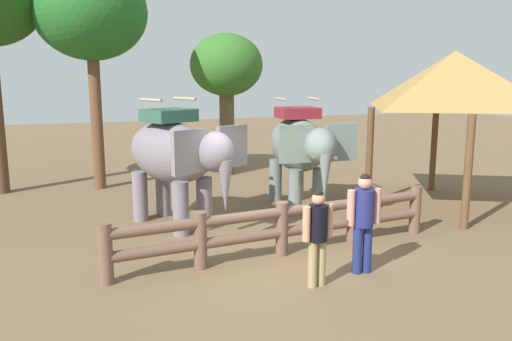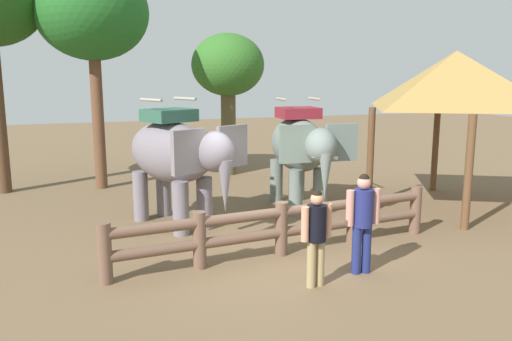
# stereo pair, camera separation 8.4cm
# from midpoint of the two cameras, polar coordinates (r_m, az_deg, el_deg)

# --- Properties ---
(ground_plane) EXTENTS (60.00, 60.00, 0.00)m
(ground_plane) POSITION_cam_midpoint_polar(r_m,az_deg,el_deg) (10.14, 2.64, -9.29)
(ground_plane) COLOR brown
(log_fence) EXTENTS (6.83, 0.89, 1.05)m
(log_fence) POSITION_cam_midpoint_polar(r_m,az_deg,el_deg) (9.96, 2.65, -6.01)
(log_fence) COLOR brown
(log_fence) RESTS_ON ground
(elephant_near_left) EXTENTS (2.64, 3.46, 2.93)m
(elephant_near_left) POSITION_cam_midpoint_polar(r_m,az_deg,el_deg) (11.70, -9.08, 1.63)
(elephant_near_left) COLOR slate
(elephant_near_left) RESTS_ON ground
(elephant_center) EXTENTS (1.90, 3.34, 2.86)m
(elephant_center) POSITION_cam_midpoint_polar(r_m,az_deg,el_deg) (13.12, 4.70, 2.52)
(elephant_center) COLOR slate
(elephant_center) RESTS_ON ground
(tourist_woman_in_black) EXTENTS (0.63, 0.37, 1.78)m
(tourist_woman_in_black) POSITION_cam_midpoint_polar(r_m,az_deg,el_deg) (9.14, 11.57, -4.97)
(tourist_woman_in_black) COLOR navy
(tourist_woman_in_black) RESTS_ON ground
(tourist_man_in_blue) EXTENTS (0.57, 0.36, 1.63)m
(tourist_man_in_blue) POSITION_cam_midpoint_polar(r_m,az_deg,el_deg) (8.47, 6.56, -6.69)
(tourist_man_in_blue) COLOR tan
(tourist_man_in_blue) RESTS_ON ground
(thatched_shelter) EXTENTS (4.80, 4.80, 4.03)m
(thatched_shelter) POSITION_cam_midpoint_polar(r_m,az_deg,el_deg) (14.12, 20.90, 9.27)
(thatched_shelter) COLOR brown
(thatched_shelter) RESTS_ON ground
(tree_far_left) EXTENTS (2.46, 2.46, 4.80)m
(tree_far_left) POSITION_cam_midpoint_polar(r_m,az_deg,el_deg) (17.72, -3.44, 11.19)
(tree_far_left) COLOR brown
(tree_far_left) RESTS_ON ground
(tree_back_center) EXTENTS (3.26, 3.26, 6.60)m
(tree_back_center) POSITION_cam_midpoint_polar(r_m,az_deg,el_deg) (16.27, -18.01, 16.18)
(tree_back_center) COLOR brown
(tree_back_center) RESTS_ON ground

